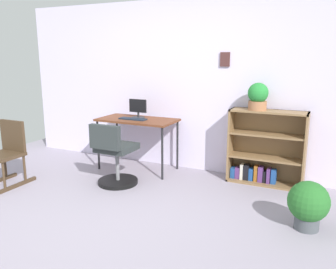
{
  "coord_description": "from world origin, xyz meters",
  "views": [
    {
      "loc": [
        2.1,
        -2.53,
        1.64
      ],
      "look_at": [
        0.33,
        1.17,
        0.71
      ],
      "focal_mm": 37.2,
      "sensor_mm": 36.0,
      "label": 1
    }
  ],
  "objects": [
    {
      "name": "ground_plane",
      "position": [
        0.0,
        0.0,
        0.0
      ],
      "size": [
        6.24,
        6.24,
        0.0
      ],
      "primitive_type": "plane",
      "color": "gray"
    },
    {
      "name": "wall_back",
      "position": [
        0.0,
        2.15,
        1.21
      ],
      "size": [
        5.2,
        0.12,
        2.42
      ],
      "color": "silver",
      "rests_on": "ground_plane"
    },
    {
      "name": "desk",
      "position": [
        -0.42,
        1.73,
        0.7
      ],
      "size": [
        1.13,
        0.58,
        0.75
      ],
      "color": "brown",
      "rests_on": "ground_plane"
    },
    {
      "name": "monitor",
      "position": [
        -0.45,
        1.8,
        0.88
      ],
      "size": [
        0.27,
        0.19,
        0.27
      ],
      "color": "#262628",
      "rests_on": "desk"
    },
    {
      "name": "keyboard",
      "position": [
        -0.45,
        1.65,
        0.76
      ],
      "size": [
        0.41,
        0.13,
        0.02
      ],
      "primitive_type": "cube",
      "color": "#1B2534",
      "rests_on": "desk"
    },
    {
      "name": "office_chair",
      "position": [
        -0.36,
        1.04,
        0.36
      ],
      "size": [
        0.52,
        0.55,
        0.83
      ],
      "color": "black",
      "rests_on": "ground_plane"
    },
    {
      "name": "rocking_chair",
      "position": [
        -1.64,
        0.48,
        0.43
      ],
      "size": [
        0.42,
        0.64,
        0.83
      ],
      "color": "#42301F",
      "rests_on": "ground_plane"
    },
    {
      "name": "bookshelf_low",
      "position": [
        1.36,
        1.96,
        0.43
      ],
      "size": [
        0.96,
        0.3,
        0.97
      ],
      "color": "olive",
      "rests_on": "ground_plane"
    },
    {
      "name": "potted_plant_on_shelf",
      "position": [
        1.24,
        1.9,
        1.14
      ],
      "size": [
        0.26,
        0.26,
        0.34
      ],
      "color": "#9E6642",
      "rests_on": "bookshelf_low"
    },
    {
      "name": "potted_plant_floor",
      "position": [
        1.98,
        0.84,
        0.26
      ],
      "size": [
        0.39,
        0.39,
        0.48
      ],
      "color": "#474C51",
      "rests_on": "ground_plane"
    }
  ]
}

